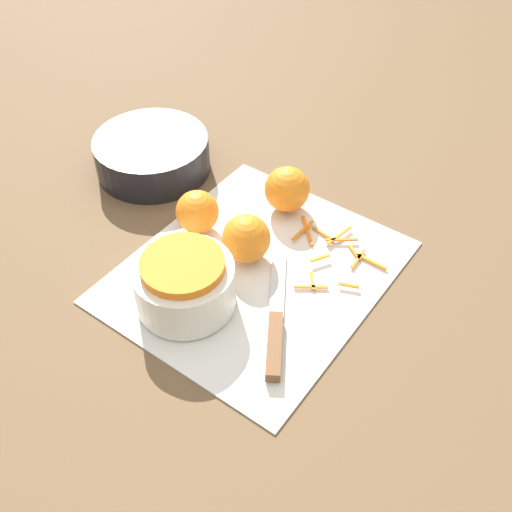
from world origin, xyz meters
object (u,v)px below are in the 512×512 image
object	(u,v)px
knife	(275,332)
orange_right	(197,212)
bowl_dark	(153,154)
orange_back	(246,238)
orange_left	(287,189)
bowl_speckled	(184,283)

from	to	relation	value
knife	orange_right	bearing A→B (deg)	32.51
knife	bowl_dark	bearing A→B (deg)	32.70
orange_right	orange_back	size ratio (longest dim) A/B	0.93
orange_right	orange_left	bearing A→B (deg)	-33.86
orange_back	orange_left	bearing A→B (deg)	6.65
bowl_speckled	orange_right	distance (m)	0.16
bowl_speckled	bowl_dark	bearing A→B (deg)	50.86
bowl_dark	knife	world-z (taller)	bowl_dark
bowl_dark	knife	xyz separation A→B (m)	(-0.19, -0.41, -0.02)
orange_left	orange_back	world-z (taller)	orange_left
bowl_speckled	knife	world-z (taller)	bowl_speckled
bowl_speckled	orange_back	xyz separation A→B (m)	(0.13, -0.01, -0.00)
orange_left	knife	bearing A→B (deg)	-149.26
bowl_speckled	bowl_dark	world-z (taller)	bowl_speckled
orange_back	orange_right	bearing A→B (deg)	86.75
orange_right	knife	bearing A→B (deg)	-115.27
bowl_speckled	bowl_dark	xyz separation A→B (m)	(0.22, 0.27, -0.01)
bowl_dark	knife	bearing A→B (deg)	-115.08
bowl_speckled	orange_left	distance (m)	0.27
orange_left	orange_back	bearing A→B (deg)	-173.35
orange_back	knife	bearing A→B (deg)	-129.10
orange_left	bowl_dark	bearing A→B (deg)	100.60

